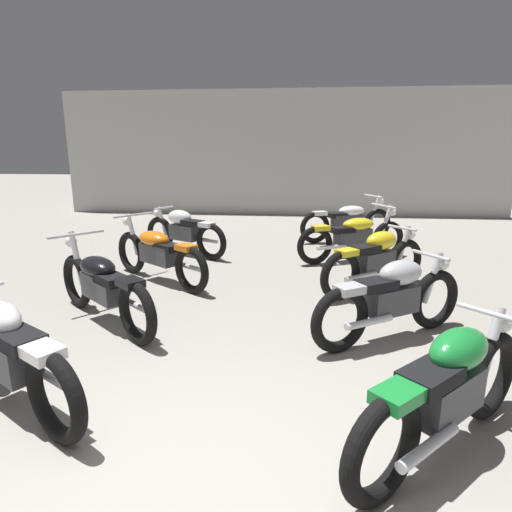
% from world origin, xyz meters
% --- Properties ---
extents(back_wall, '(13.11, 0.24, 3.60)m').
position_xyz_m(back_wall, '(0.00, 11.15, 1.80)').
color(back_wall, '#B2B2AD').
rests_on(back_wall, ground).
extents(motorcycle_left_row_0, '(1.75, 1.10, 0.88)m').
position_xyz_m(motorcycle_left_row_0, '(-1.59, 0.96, 0.46)').
color(motorcycle_left_row_0, black).
rests_on(motorcycle_left_row_0, ground).
extents(motorcycle_left_row_1, '(1.74, 1.47, 0.97)m').
position_xyz_m(motorcycle_left_row_1, '(-1.63, 2.62, 0.45)').
color(motorcycle_left_row_1, black).
rests_on(motorcycle_left_row_1, ground).
extents(motorcycle_left_row_2, '(1.81, 1.37, 0.97)m').
position_xyz_m(motorcycle_left_row_2, '(-1.51, 4.20, 0.45)').
color(motorcycle_left_row_2, black).
rests_on(motorcycle_left_row_2, ground).
extents(motorcycle_left_row_3, '(1.78, 1.04, 0.88)m').
position_xyz_m(motorcycle_left_row_3, '(-1.57, 5.88, 0.46)').
color(motorcycle_left_row_3, black).
rests_on(motorcycle_left_row_3, ground).
extents(motorcycle_right_row_0, '(1.50, 1.45, 0.88)m').
position_xyz_m(motorcycle_right_row_0, '(1.54, 0.77, 0.46)').
color(motorcycle_right_row_0, black).
rests_on(motorcycle_right_row_0, ground).
extents(motorcycle_right_row_1, '(1.72, 1.16, 0.88)m').
position_xyz_m(motorcycle_right_row_1, '(1.55, 2.52, 0.46)').
color(motorcycle_right_row_1, black).
rests_on(motorcycle_right_row_1, ground).
extents(motorcycle_right_row_2, '(1.60, 1.32, 0.88)m').
position_xyz_m(motorcycle_right_row_2, '(1.64, 4.10, 0.46)').
color(motorcycle_right_row_2, black).
rests_on(motorcycle_right_row_2, ground).
extents(motorcycle_right_row_3, '(1.99, 1.12, 0.97)m').
position_xyz_m(motorcycle_right_row_3, '(1.53, 5.79, 0.45)').
color(motorcycle_right_row_3, black).
rests_on(motorcycle_right_row_3, ground).
extents(motorcycle_right_row_4, '(2.03, 1.05, 0.97)m').
position_xyz_m(motorcycle_right_row_4, '(1.59, 7.48, 0.45)').
color(motorcycle_right_row_4, black).
rests_on(motorcycle_right_row_4, ground).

